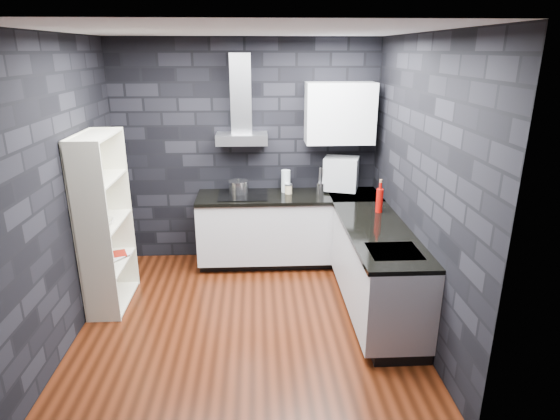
{
  "coord_description": "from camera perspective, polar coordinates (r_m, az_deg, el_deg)",
  "views": [
    {
      "loc": [
        0.12,
        -4.06,
        2.55
      ],
      "look_at": [
        0.35,
        0.45,
        1.0
      ],
      "focal_mm": 30.0,
      "sensor_mm": 36.0,
      "label": 1
    }
  ],
  "objects": [
    {
      "name": "ceiling",
      "position": [
        4.07,
        -4.94,
        20.98
      ],
      "size": [
        3.2,
        3.2,
        0.0
      ],
      "primitive_type": "plane",
      "rotation": [
        3.14,
        0.0,
        0.0
      ],
      "color": "white"
    },
    {
      "name": "utensil_crock",
      "position": [
        5.69,
        4.94,
        2.68
      ],
      "size": [
        0.13,
        0.13,
        0.13
      ],
      "primitive_type": "cylinder",
      "rotation": [
        0.0,
        0.0,
        -0.32
      ],
      "color": "#B8B8BC",
      "rests_on": "counter_back_top"
    },
    {
      "name": "sink_rim",
      "position": [
        4.19,
        13.74,
        -4.93
      ],
      "size": [
        0.44,
        0.4,
        0.01
      ],
      "primitive_type": "cube",
      "color": "#B9B9BE",
      "rests_on": "counter_right_top"
    },
    {
      "name": "counter_back_top",
      "position": [
        5.62,
        1.1,
        1.65
      ],
      "size": [
        2.2,
        0.62,
        0.04
      ],
      "primitive_type": "cube",
      "color": "black",
      "rests_on": "counter_back_cab"
    },
    {
      "name": "pot",
      "position": [
        5.67,
        -5.08,
        2.77
      ],
      "size": [
        0.29,
        0.29,
        0.13
      ],
      "primitive_type": "cylinder",
      "rotation": [
        0.0,
        0.0,
        -0.31
      ],
      "color": "#B8B8BC",
      "rests_on": "cooktop"
    },
    {
      "name": "counter_right_cab",
      "position": [
        4.8,
        11.71,
        -7.06
      ],
      "size": [
        0.6,
        1.8,
        0.76
      ],
      "primitive_type": "cube",
      "color": "silver",
      "rests_on": "ground"
    },
    {
      "name": "toekick_back",
      "position": [
        5.97,
        1.01,
        -5.84
      ],
      "size": [
        2.18,
        0.5,
        0.1
      ],
      "primitive_type": "cube",
      "color": "black",
      "rests_on": "ground"
    },
    {
      "name": "appliance_garage",
      "position": [
        5.75,
        7.45,
        4.43
      ],
      "size": [
        0.47,
        0.42,
        0.4
      ],
      "primitive_type": "cube",
      "rotation": [
        0.0,
        0.0,
        -0.31
      ],
      "color": "silver",
      "rests_on": "counter_back_top"
    },
    {
      "name": "cooktop",
      "position": [
        5.61,
        -4.52,
        1.84
      ],
      "size": [
        0.58,
        0.5,
        0.01
      ],
      "primitive_type": "cube",
      "color": "black",
      "rests_on": "counter_back_top"
    },
    {
      "name": "wall_back",
      "position": [
        5.81,
        -4.06,
        6.98
      ],
      "size": [
        3.2,
        0.05,
        2.7
      ],
      "primitive_type": "cube",
      "color": "black",
      "rests_on": "ground"
    },
    {
      "name": "counter_corner_top",
      "position": [
        5.74,
        9.09,
        1.78
      ],
      "size": [
        0.62,
        0.62,
        0.04
      ],
      "primitive_type": "cube",
      "color": "black",
      "rests_on": "counter_right_cab"
    },
    {
      "name": "book_red",
      "position": [
        5.27,
        -19.94,
        -4.33
      ],
      "size": [
        0.14,
        0.07,
        0.2
      ],
      "primitive_type": "imported",
      "rotation": [
        0.0,
        0.0,
        0.39
      ],
      "color": "maroon",
      "rests_on": "bookshelf"
    },
    {
      "name": "hood_chimney",
      "position": [
        5.59,
        -4.79,
        13.94
      ],
      "size": [
        0.24,
        0.2,
        0.9
      ],
      "primitive_type": "cube",
      "color": "#B9B9BE",
      "rests_on": "hood_body"
    },
    {
      "name": "glass_vase",
      "position": [
        5.71,
        0.71,
        3.54
      ],
      "size": [
        0.12,
        0.12,
        0.27
      ],
      "primitive_type": "cylinder",
      "rotation": [
        0.0,
        0.0,
        -0.12
      ],
      "color": "white",
      "rests_on": "counter_back_top"
    },
    {
      "name": "wall_front",
      "position": [
        2.72,
        -5.2,
        -7.34
      ],
      "size": [
        3.2,
        0.05,
        2.7
      ],
      "primitive_type": "cube",
      "color": "black",
      "rests_on": "ground"
    },
    {
      "name": "upper_cabinet",
      "position": [
        5.62,
        7.31,
        11.63
      ],
      "size": [
        0.8,
        0.35,
        0.7
      ],
      "primitive_type": "cube",
      "color": "white",
      "rests_on": "wall_back"
    },
    {
      "name": "ground",
      "position": [
        4.8,
        -4.01,
        -13.22
      ],
      "size": [
        3.2,
        3.2,
        0.0
      ],
      "primitive_type": "plane",
      "color": "#461A0B"
    },
    {
      "name": "hood_body",
      "position": [
        5.58,
        -4.66,
        8.66
      ],
      "size": [
        0.6,
        0.34,
        0.12
      ],
      "primitive_type": "cube",
      "color": "#B9B9BE",
      "rests_on": "wall_back"
    },
    {
      "name": "fruit_bowl",
      "position": [
        4.93,
        -20.96,
        -1.49
      ],
      "size": [
        0.24,
        0.24,
        0.06
      ],
      "primitive_type": "imported",
      "rotation": [
        0.0,
        0.0,
        -0.01
      ],
      "color": "silver",
      "rests_on": "bookshelf"
    },
    {
      "name": "red_bottle",
      "position": [
        5.1,
        12.03,
        1.13
      ],
      "size": [
        0.09,
        0.09,
        0.25
      ],
      "primitive_type": "cylinder",
      "rotation": [
        0.0,
        0.0,
        -0.27
      ],
      "color": "#9B0A06",
      "rests_on": "counter_right_top"
    },
    {
      "name": "bookshelf",
      "position": [
        5.03,
        -20.56,
        -1.46
      ],
      "size": [
        0.39,
        0.82,
        1.8
      ],
      "primitive_type": "cube",
      "rotation": [
        0.0,
        0.0,
        -0.06
      ],
      "color": "beige",
      "rests_on": "ground"
    },
    {
      "name": "counter_back_cab",
      "position": [
        5.76,
        1.06,
        -2.12
      ],
      "size": [
        2.2,
        0.6,
        0.76
      ],
      "primitive_type": "cube",
      "color": "silver",
      "rests_on": "ground"
    },
    {
      "name": "book_second",
      "position": [
        5.29,
        -19.98,
        -3.96
      ],
      "size": [
        0.16,
        0.12,
        0.25
      ],
      "primitive_type": "imported",
      "rotation": [
        0.0,
        0.0,
        -0.61
      ],
      "color": "#B2B2B2",
      "rests_on": "bookshelf"
    },
    {
      "name": "wall_right",
      "position": [
        4.5,
        16.77,
        2.63
      ],
      "size": [
        0.05,
        3.2,
        2.7
      ],
      "primitive_type": "cube",
      "color": "black",
      "rests_on": "ground"
    },
    {
      "name": "toekick_right",
      "position": [
        5.01,
        11.83,
        -11.47
      ],
      "size": [
        0.5,
        1.78,
        0.1
      ],
      "primitive_type": "cube",
      "color": "black",
      "rests_on": "ground"
    },
    {
      "name": "counter_right_top",
      "position": [
        4.64,
        11.92,
        -2.62
      ],
      "size": [
        0.62,
        1.8,
        0.04
      ],
      "primitive_type": "cube",
      "color": "black",
      "rests_on": "counter_right_cab"
    },
    {
      "name": "storage_jar",
      "position": [
        5.66,
        1.04,
        2.53
      ],
      "size": [
        0.11,
        0.11,
        0.11
      ],
      "primitive_type": "cylinder",
      "rotation": [
        0.0,
        0.0,
        0.4
      ],
      "color": "#CFB788",
      "rests_on": "counter_back_top"
    },
    {
      "name": "wall_left",
      "position": [
        4.58,
        -25.19,
        1.91
      ],
      "size": [
        0.05,
        3.2,
        2.7
      ],
      "primitive_type": "cube",
      "color": "black",
      "rests_on": "ground"
    }
  ]
}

